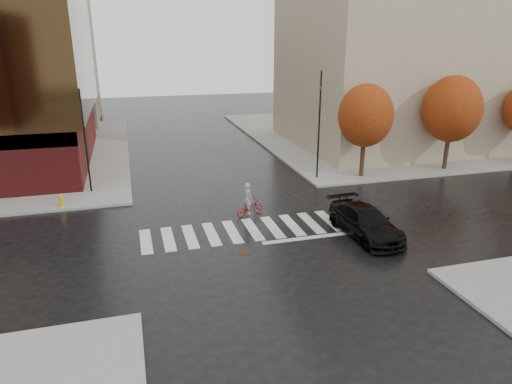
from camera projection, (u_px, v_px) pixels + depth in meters
The scene contains 13 objects.
ground at pixel (255, 233), 23.55m from camera, with size 120.00×120.00×0.00m, color black.
sidewalk_ne at pixel (393, 132), 48.07m from camera, with size 30.00×30.00×0.15m, color gray.
crosswalk at pixel (253, 229), 24.01m from camera, with size 12.00×3.00×0.01m, color silver.
building_ne_tan at pixel (387, 42), 40.47m from camera, with size 16.00×16.00×18.00m, color tan.
building_nw_far at pixel (23, 32), 49.85m from camera, with size 14.00×12.00×20.00m, color tan.
tree_ne_a at pixel (366, 116), 31.43m from camera, with size 3.80×3.80×6.50m.
tree_ne_b at pixel (452, 109), 33.19m from camera, with size 4.20×4.20×6.89m.
sedan at pixel (365, 222), 23.04m from camera, with size 2.08×5.11×1.48m, color black.
cyclist at pixel (249, 204), 25.70m from camera, with size 1.81×1.14×1.94m.
traffic_light_nw at pixel (85, 136), 28.33m from camera, with size 0.20×0.18×6.53m.
traffic_light_ne at pixel (319, 118), 31.08m from camera, with size 0.20×0.22×7.37m.
fire_hydrant at pixel (61, 200), 26.71m from camera, with size 0.27×0.27×0.76m.
manhole at pixel (245, 252), 21.45m from camera, with size 0.60×0.60×0.01m, color #452918.
Camera 1 is at (-5.85, -20.80, 9.61)m, focal length 32.00 mm.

